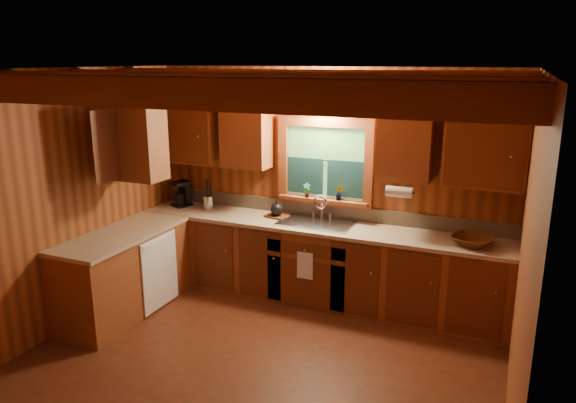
% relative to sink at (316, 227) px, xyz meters
% --- Properties ---
extents(room, '(4.20, 4.20, 4.20)m').
position_rel_sink_xyz_m(room, '(0.00, -1.60, 0.44)').
color(room, '#512613').
rests_on(room, ground).
extents(ceiling_beams, '(4.20, 2.54, 0.18)m').
position_rel_sink_xyz_m(ceiling_beams, '(0.00, -1.60, 1.63)').
color(ceiling_beams, brown).
rests_on(ceiling_beams, room).
extents(base_cabinets, '(4.20, 2.22, 0.86)m').
position_rel_sink_xyz_m(base_cabinets, '(-0.49, -0.32, -0.43)').
color(base_cabinets, brown).
rests_on(base_cabinets, ground).
extents(countertop, '(4.20, 2.24, 0.04)m').
position_rel_sink_xyz_m(countertop, '(-0.48, -0.31, 0.02)').
color(countertop, tan).
rests_on(countertop, base_cabinets).
extents(backsplash, '(4.20, 0.02, 0.16)m').
position_rel_sink_xyz_m(backsplash, '(0.00, 0.28, 0.12)').
color(backsplash, tan).
rests_on(backsplash, room).
extents(dishwasher_panel, '(0.02, 0.60, 0.80)m').
position_rel_sink_xyz_m(dishwasher_panel, '(-1.47, -0.92, -0.43)').
color(dishwasher_panel, white).
rests_on(dishwasher_panel, base_cabinets).
extents(upper_cabinets, '(4.19, 1.77, 0.78)m').
position_rel_sink_xyz_m(upper_cabinets, '(-0.56, -0.18, 0.98)').
color(upper_cabinets, brown).
rests_on(upper_cabinets, room).
extents(window, '(1.12, 0.08, 1.00)m').
position_rel_sink_xyz_m(window, '(0.00, 0.26, 0.67)').
color(window, brown).
rests_on(window, room).
extents(window_sill, '(1.06, 0.14, 0.04)m').
position_rel_sink_xyz_m(window_sill, '(0.00, 0.22, 0.26)').
color(window_sill, brown).
rests_on(window_sill, room).
extents(wall_sconce, '(0.45, 0.21, 0.17)m').
position_rel_sink_xyz_m(wall_sconce, '(0.00, 0.14, 1.31)').
color(wall_sconce, black).
rests_on(wall_sconce, room).
extents(paper_towel_roll, '(0.27, 0.11, 0.11)m').
position_rel_sink_xyz_m(paper_towel_roll, '(0.92, -0.07, 0.51)').
color(paper_towel_roll, white).
rests_on(paper_towel_roll, upper_cabinets).
extents(dish_towel, '(0.18, 0.01, 0.30)m').
position_rel_sink_xyz_m(dish_towel, '(0.00, -0.34, -0.34)').
color(dish_towel, white).
rests_on(dish_towel, base_cabinets).
extents(sink, '(0.82, 0.48, 0.43)m').
position_rel_sink_xyz_m(sink, '(0.00, 0.00, 0.00)').
color(sink, silver).
rests_on(sink, countertop).
extents(coffee_maker, '(0.18, 0.23, 0.31)m').
position_rel_sink_xyz_m(coffee_maker, '(-1.81, 0.07, 0.20)').
color(coffee_maker, black).
rests_on(coffee_maker, countertop).
extents(utensil_crock, '(0.13, 0.13, 0.37)m').
position_rel_sink_xyz_m(utensil_crock, '(-1.43, 0.05, 0.14)').
color(utensil_crock, silver).
rests_on(utensil_crock, countertop).
extents(cutting_board, '(0.29, 0.23, 0.02)m').
position_rel_sink_xyz_m(cutting_board, '(-0.51, 0.05, 0.06)').
color(cutting_board, '#562612').
rests_on(cutting_board, countertop).
extents(teakettle, '(0.14, 0.14, 0.18)m').
position_rel_sink_xyz_m(teakettle, '(-0.51, 0.05, 0.14)').
color(teakettle, black).
rests_on(teakettle, cutting_board).
extents(wicker_basket, '(0.49, 0.49, 0.10)m').
position_rel_sink_xyz_m(wicker_basket, '(1.67, -0.09, 0.09)').
color(wicker_basket, '#48230C').
rests_on(wicker_basket, countertop).
extents(potted_plant_left, '(0.10, 0.09, 0.17)m').
position_rel_sink_xyz_m(potted_plant_left, '(-0.19, 0.19, 0.37)').
color(potted_plant_left, '#562612').
rests_on(potted_plant_left, window_sill).
extents(potted_plant_right, '(0.11, 0.10, 0.18)m').
position_rel_sink_xyz_m(potted_plant_right, '(0.20, 0.20, 0.37)').
color(potted_plant_right, '#562612').
rests_on(potted_plant_right, window_sill).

